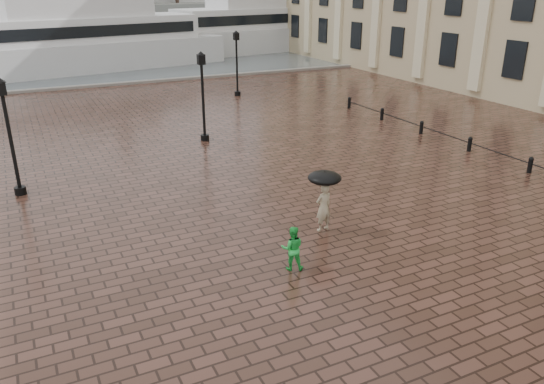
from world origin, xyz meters
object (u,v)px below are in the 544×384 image
(adult_pedestrian, at_px, (323,207))
(ferry_near, at_px, (81,41))
(ferry_far, at_px, (266,26))
(child_pedestrian, at_px, (292,248))
(street_lamps, at_px, (100,92))

(adult_pedestrian, bearing_deg, ferry_near, -94.10)
(ferry_near, bearing_deg, ferry_far, 5.19)
(child_pedestrian, distance_m, ferry_near, 41.02)
(adult_pedestrian, xyz_separation_m, ferry_near, (-2.26, 39.15, 1.80))
(street_lamps, height_order, child_pedestrian, street_lamps)
(adult_pedestrian, relative_size, ferry_near, 0.06)
(street_lamps, distance_m, child_pedestrian, 17.51)
(adult_pedestrian, relative_size, child_pedestrian, 1.23)
(adult_pedestrian, distance_m, ferry_far, 49.58)
(street_lamps, distance_m, adult_pedestrian, 16.16)
(street_lamps, relative_size, child_pedestrian, 16.01)
(adult_pedestrian, bearing_deg, ferry_far, -120.61)
(adult_pedestrian, relative_size, ferry_far, 0.06)
(adult_pedestrian, height_order, ferry_near, ferry_near)
(street_lamps, bearing_deg, adult_pedestrian, -73.87)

